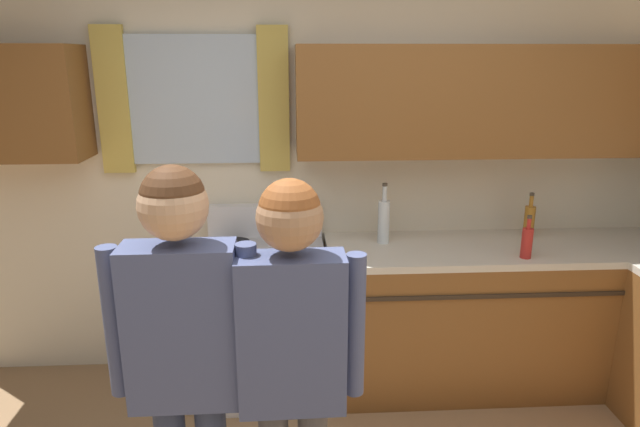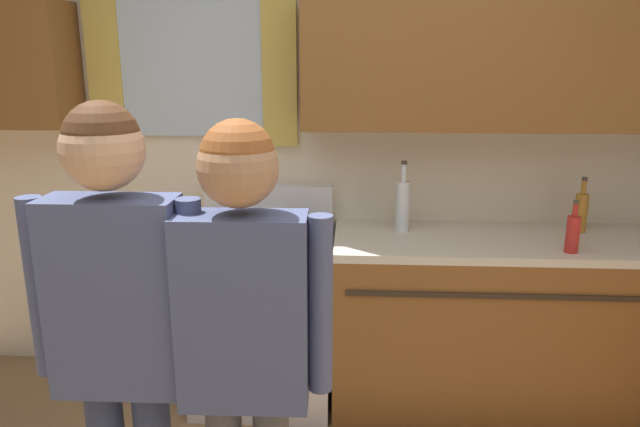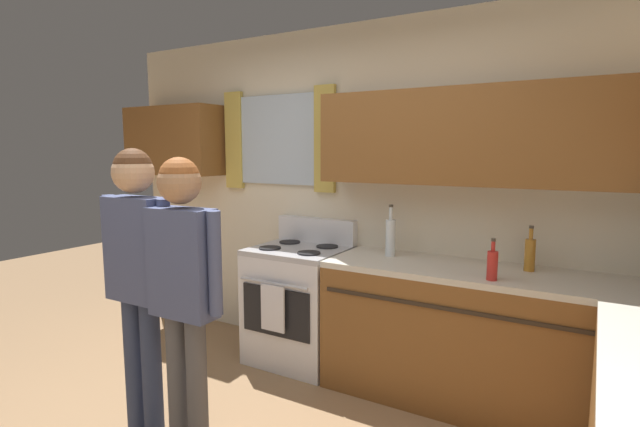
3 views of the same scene
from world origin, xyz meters
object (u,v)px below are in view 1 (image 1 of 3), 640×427
adult_in_plaid (292,350)px  stove_oven (266,317)px  bottle_sauce_red (527,242)px  adult_left (184,343)px  bottle_oil_amber (529,221)px  bottle_tall_clear (384,220)px

adult_in_plaid → stove_oven: bearing=96.6°
bottle_sauce_red → adult_in_plaid: (-1.31, -1.13, 0.02)m
bottle_sauce_red → adult_left: 2.01m
stove_oven → adult_left: bearing=-99.1°
adult_in_plaid → adult_left: bearing=177.3°
adult_left → adult_in_plaid: size_ratio=1.03×
bottle_oil_amber → adult_left: (-1.84, -1.45, 0.04)m
bottle_tall_clear → bottle_oil_amber: bottle_tall_clear is taller
bottle_tall_clear → bottle_sauce_red: bearing=-21.9°
bottle_tall_clear → adult_left: 1.69m
bottle_sauce_red → adult_left: (-1.68, -1.11, 0.05)m
adult_left → adult_in_plaid: 0.37m
bottle_oil_amber → adult_left: bearing=-141.7°
bottle_oil_amber → stove_oven: bearing=-175.4°
stove_oven → bottle_oil_amber: bearing=4.6°
bottle_tall_clear → stove_oven: bearing=-172.8°
bottle_oil_amber → bottle_sauce_red: bottle_oil_amber is taller
stove_oven → bottle_sauce_red: 1.57m
bottle_sauce_red → bottle_oil_amber: bearing=64.9°
adult_left → stove_oven: bearing=80.9°
stove_oven → bottle_sauce_red: (1.47, -0.21, 0.53)m
bottle_tall_clear → bottle_sauce_red: 0.81m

